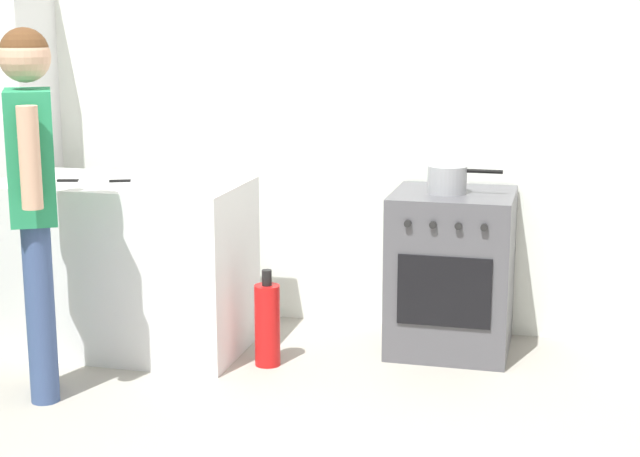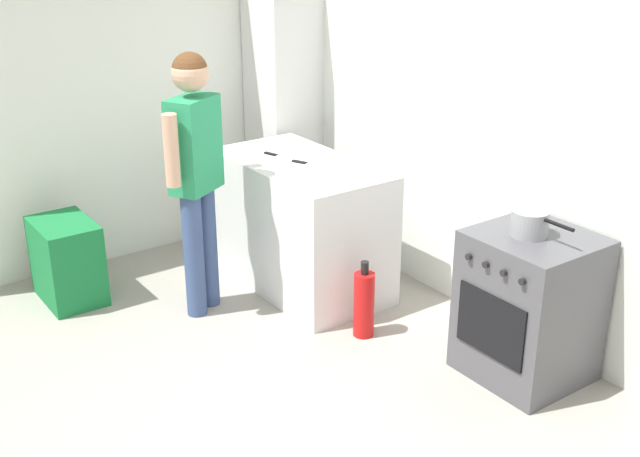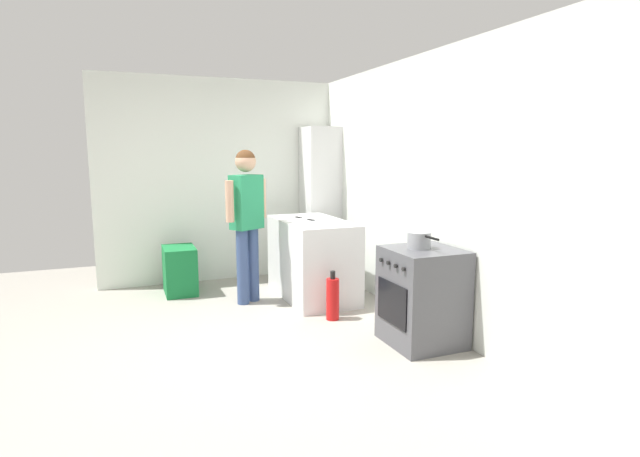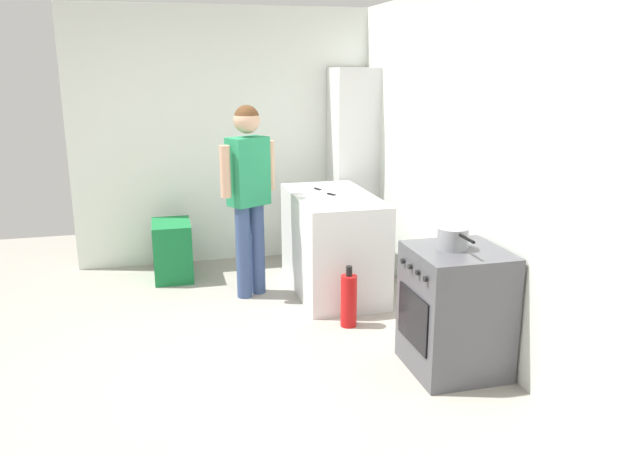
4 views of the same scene
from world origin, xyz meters
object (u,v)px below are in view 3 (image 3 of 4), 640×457
object	(u,v)px
knife_paring	(300,218)
pot	(419,240)
larder_cabinet	(320,202)
knife_carving	(317,221)
recycling_crate_lower	(180,282)
oven_left	(422,296)
person	(247,212)
recycling_crate_upper	(179,259)
fire_extinguisher	(333,299)

from	to	relation	value
knife_paring	pot	bearing A→B (deg)	12.25
knife_paring	larder_cabinet	distance (m)	0.91
knife_carving	recycling_crate_lower	bearing A→B (deg)	-119.55
oven_left	knife_paring	world-z (taller)	knife_paring
person	knife_paring	bearing A→B (deg)	103.66
person	recycling_crate_lower	distance (m)	1.29
oven_left	knife_carving	size ratio (longest dim) A/B	2.69
person	recycling_crate_upper	world-z (taller)	person
oven_left	knife_carving	world-z (taller)	knife_carving
knife_carving	person	size ratio (longest dim) A/B	0.19
fire_extinguisher	recycling_crate_upper	size ratio (longest dim) A/B	0.96
knife_paring	larder_cabinet	size ratio (longest dim) A/B	0.10
knife_paring	person	world-z (taller)	person
oven_left	fire_extinguisher	xyz separation A→B (m)	(-0.87, -0.48, -0.21)
knife_carving	recycling_crate_upper	size ratio (longest dim) A/B	0.61
recycling_crate_lower	person	bearing A→B (deg)	45.71
fire_extinguisher	recycling_crate_lower	xyz separation A→B (m)	(-1.55, -1.32, -0.08)
knife_carving	larder_cabinet	size ratio (longest dim) A/B	0.16
pot	knife_paring	distance (m)	1.94
knife_paring	fire_extinguisher	distance (m)	1.26
fire_extinguisher	person	bearing A→B (deg)	-144.11
knife_paring	person	size ratio (longest dim) A/B	0.12
pot	recycling_crate_lower	distance (m)	3.07
recycling_crate_lower	larder_cabinet	xyz separation A→B (m)	(-0.23, 1.90, 0.86)
pot	oven_left	bearing A→B (deg)	46.11
person	recycling_crate_lower	world-z (taller)	person
fire_extinguisher	larder_cabinet	xyz separation A→B (m)	(-1.78, 0.58, 0.78)
knife_paring	larder_cabinet	bearing A→B (deg)	142.88
knife_paring	larder_cabinet	xyz separation A→B (m)	(-0.72, 0.55, 0.09)
pot	fire_extinguisher	world-z (taller)	pot
fire_extinguisher	recycling_crate_lower	size ratio (longest dim) A/B	0.96
knife_carving	fire_extinguisher	xyz separation A→B (m)	(0.73, -0.12, -0.69)
recycling_crate_upper	person	bearing A→B (deg)	45.71
knife_paring	recycling_crate_lower	bearing A→B (deg)	-109.85
knife_carving	knife_paring	size ratio (longest dim) A/B	1.51
larder_cabinet	oven_left	bearing A→B (deg)	-2.20
knife_paring	recycling_crate_upper	world-z (taller)	knife_paring
knife_carving	knife_paring	xyz separation A→B (m)	(-0.33, -0.09, 0.00)
recycling_crate_upper	larder_cabinet	size ratio (longest dim) A/B	0.26
fire_extinguisher	oven_left	bearing A→B (deg)	28.78
oven_left	larder_cabinet	xyz separation A→B (m)	(-2.65, 0.10, 0.57)
larder_cabinet	knife_carving	bearing A→B (deg)	-23.68
knife_carving	person	world-z (taller)	person
fire_extinguisher	recycling_crate_upper	distance (m)	2.04
recycling_crate_lower	recycling_crate_upper	distance (m)	0.28
knife_carving	recycling_crate_upper	distance (m)	1.72
person	recycling_crate_upper	size ratio (longest dim) A/B	3.27
pot	person	size ratio (longest dim) A/B	0.23
pot	knife_paring	size ratio (longest dim) A/B	1.83
fire_extinguisher	larder_cabinet	distance (m)	2.03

